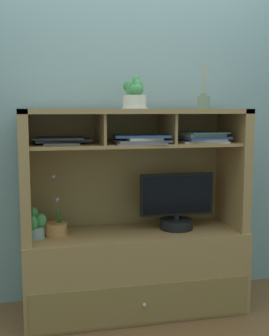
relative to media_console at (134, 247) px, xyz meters
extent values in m
cube|color=brown|center=(0.00, -0.01, -0.43)|extent=(6.00, 6.00, 0.02)
cube|color=#7B999F|center=(0.00, 0.28, 0.98)|extent=(6.00, 0.02, 2.80)
cube|color=#A47B49|center=(0.00, -0.01, -0.15)|extent=(1.43, 0.51, 0.53)
cube|color=olive|center=(0.00, -0.27, -0.27)|extent=(1.37, 0.01, 0.24)
sphere|color=silver|center=(0.00, -0.28, -0.27)|extent=(0.02, 0.02, 0.02)
cube|color=#A47B49|center=(-0.68, -0.01, 0.51)|extent=(0.06, 0.46, 0.79)
cube|color=#A47B49|center=(0.68, -0.01, 0.51)|extent=(0.06, 0.46, 0.79)
cube|color=olive|center=(0.00, 0.21, 0.50)|extent=(1.37, 0.02, 0.76)
cube|color=#A47B49|center=(0.00, -0.01, 0.89)|extent=(1.43, 0.46, 0.03)
cube|color=#A47B49|center=(0.00, -0.01, 0.68)|extent=(1.31, 0.41, 0.02)
cube|color=#A47B49|center=(-0.22, -0.01, 0.79)|extent=(0.02, 0.39, 0.19)
cube|color=#A47B49|center=(0.22, -0.01, 0.79)|extent=(0.02, 0.39, 0.19)
cylinder|color=black|center=(0.28, -0.02, 0.15)|extent=(0.22, 0.22, 0.06)
cylinder|color=black|center=(0.28, -0.02, 0.19)|extent=(0.04, 0.04, 0.03)
cube|color=black|center=(0.28, -0.02, 0.35)|extent=(0.50, 0.03, 0.28)
cube|color=black|center=(0.28, -0.03, 0.35)|extent=(0.47, 0.00, 0.25)
cylinder|color=#BA7B45|center=(-0.51, -0.01, 0.16)|extent=(0.14, 0.14, 0.08)
cylinder|color=#BA7B45|center=(-0.51, -0.01, 0.12)|extent=(0.16, 0.16, 0.01)
cylinder|color=#4C6B38|center=(-0.51, -0.01, 0.35)|extent=(0.02, 0.02, 0.30)
sphere|color=#C47AB8|center=(-0.50, 0.00, 0.35)|extent=(0.03, 0.03, 0.03)
sphere|color=#C47AB8|center=(-0.52, -0.02, 0.49)|extent=(0.03, 0.03, 0.03)
ellipsoid|color=#296325|center=(-0.49, -0.02, 0.23)|extent=(0.05, 0.06, 0.11)
ellipsoid|color=#296325|center=(-0.49, 0.00, 0.23)|extent=(0.04, 0.05, 0.09)
cylinder|color=#86A19A|center=(-0.64, -0.02, 0.15)|extent=(0.13, 0.13, 0.07)
cylinder|color=#86A19A|center=(-0.64, -0.02, 0.12)|extent=(0.15, 0.15, 0.01)
ellipsoid|color=#438E4A|center=(-0.60, -0.03, 0.22)|extent=(0.07, 0.06, 0.09)
ellipsoid|color=#438E4A|center=(-0.64, 0.01, 0.25)|extent=(0.06, 0.07, 0.10)
ellipsoid|color=#438E4A|center=(-0.68, -0.02, 0.23)|extent=(0.07, 0.04, 0.07)
ellipsoid|color=#438E4A|center=(-0.64, -0.06, 0.21)|extent=(0.05, 0.06, 0.10)
cube|color=slate|center=(0.02, -0.08, 0.70)|extent=(0.32, 0.28, 0.01)
cube|color=slate|center=(0.03, -0.08, 0.71)|extent=(0.35, 0.26, 0.02)
cube|color=beige|center=(0.03, -0.08, 0.72)|extent=(0.23, 0.23, 0.01)
cube|color=#314A76|center=(0.03, -0.07, 0.74)|extent=(0.36, 0.26, 0.02)
cube|color=beige|center=(0.44, -0.06, 0.70)|extent=(0.31, 0.27, 0.01)
cube|color=gray|center=(0.44, -0.06, 0.71)|extent=(0.24, 0.26, 0.01)
cube|color=navy|center=(0.44, -0.07, 0.72)|extent=(0.32, 0.28, 0.01)
cube|color=gray|center=(0.44, -0.06, 0.74)|extent=(0.28, 0.23, 0.02)
cube|color=#3E6969|center=(0.44, -0.06, 0.76)|extent=(0.30, 0.28, 0.01)
cube|color=slate|center=(-0.46, 0.03, 0.70)|extent=(0.22, 0.29, 0.01)
cube|color=#333743|center=(-0.46, 0.04, 0.71)|extent=(0.36, 0.25, 0.02)
cube|color=#3F3E48|center=(-0.47, 0.04, 0.73)|extent=(0.34, 0.33, 0.01)
cylinder|color=slate|center=(0.46, 0.00, 0.95)|extent=(0.08, 0.08, 0.08)
cylinder|color=slate|center=(0.46, 0.00, 1.00)|extent=(0.04, 0.04, 0.02)
cylinder|color=tan|center=(0.47, 0.00, 1.09)|extent=(0.00, 0.04, 0.20)
cylinder|color=tan|center=(0.47, 0.00, 1.09)|extent=(0.05, 0.02, 0.20)
cylinder|color=tan|center=(0.46, 0.00, 1.09)|extent=(0.03, 0.04, 0.20)
cylinder|color=tan|center=(0.46, -0.01, 1.09)|extent=(0.02, 0.02, 0.20)
cylinder|color=tan|center=(0.47, -0.01, 1.09)|extent=(0.03, 0.01, 0.20)
cylinder|color=silver|center=(0.00, -0.01, 0.95)|extent=(0.15, 0.15, 0.09)
cylinder|color=silver|center=(0.00, -0.01, 0.91)|extent=(0.17, 0.17, 0.01)
ellipsoid|color=#40854B|center=(0.02, 0.00, 1.04)|extent=(0.07, 0.07, 0.10)
ellipsoid|color=#40854B|center=(0.02, 0.03, 1.07)|extent=(0.06, 0.05, 0.10)
ellipsoid|color=#40854B|center=(-0.03, 0.03, 1.05)|extent=(0.08, 0.08, 0.07)
ellipsoid|color=#40854B|center=(-0.03, -0.01, 1.03)|extent=(0.04, 0.05, 0.11)
ellipsoid|color=#40854B|center=(-0.01, -0.03, 1.03)|extent=(0.06, 0.04, 0.06)
ellipsoid|color=#40854B|center=(0.01, -0.05, 1.02)|extent=(0.07, 0.06, 0.07)
camera|label=1|loc=(-0.62, -2.75, 0.90)|focal=47.29mm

